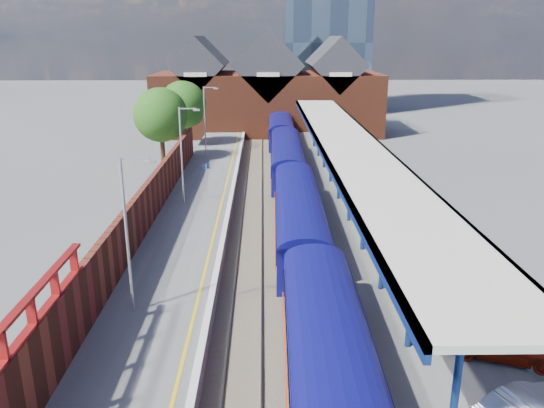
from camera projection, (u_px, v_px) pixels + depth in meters
The scene contains 21 objects.
ground at pixel (271, 186), 46.91m from camera, with size 240.00×240.00×0.00m, color #5B5B5E.
ballast_bed at pixel (273, 224), 37.37m from camera, with size 6.00×76.00×0.06m, color #473D33.
rails at pixel (273, 223), 37.34m from camera, with size 4.51×76.00×0.14m.
left_platform at pixel (195, 218), 37.14m from camera, with size 5.00×76.00×1.00m, color #565659.
right_platform at pixel (358, 218), 37.33m from camera, with size 6.00×76.00×1.00m, color #565659.
coping_left at pixel (228, 211), 37.02m from camera, with size 0.30×76.00×0.05m, color silver.
coping_right at pixel (318, 211), 37.12m from camera, with size 0.30×76.00×0.05m, color silver.
yellow_line at pixel (219, 211), 37.01m from camera, with size 0.14×76.00×0.01m, color yellow.
train at pixel (291, 181), 40.59m from camera, with size 3.13×65.95×3.45m.
canopy at pixel (349, 146), 37.74m from camera, with size 4.50×52.00×4.48m.
lamp_post_b at pixel (129, 227), 22.42m from camera, with size 1.48×0.18×7.00m.
lamp_post_c at pixel (183, 150), 37.67m from camera, with size 1.48×0.18×7.00m.
lamp_post_d at pixel (206, 117), 52.92m from camera, with size 1.48×0.18×7.00m.
platform_sign at pixel (206, 174), 40.30m from camera, with size 0.55×0.08×2.50m.
brick_wall at pixel (134, 223), 30.35m from camera, with size 0.35×50.00×3.86m.
station_building at pixel (268, 92), 71.95m from camera, with size 30.00×12.12×13.78m.
tree_near at pixel (162, 117), 50.75m from camera, with size 5.20×5.20×8.10m.
tree_far at pixel (184, 106), 58.40m from camera, with size 5.20×5.20×8.10m.
parked_car_red at pixel (500, 339), 20.08m from camera, with size 1.76×4.37×1.49m, color maroon.
parked_car_dark at pixel (427, 245), 29.36m from camera, with size 1.76×4.33×1.26m, color black.
parked_car_blue at pixel (385, 207), 36.21m from camera, with size 1.76×3.82×1.06m, color navy.
Camera 1 is at (-0.68, -15.19, 12.68)m, focal length 35.00 mm.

